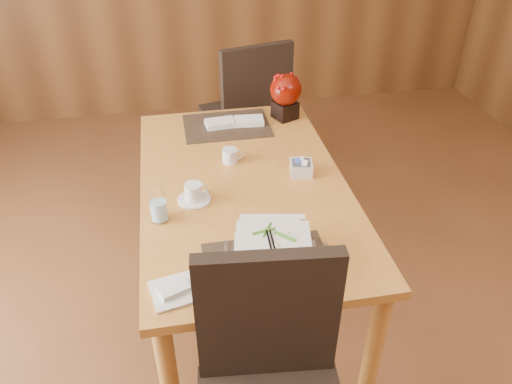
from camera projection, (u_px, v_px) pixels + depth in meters
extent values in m
cube|color=#CA8538|center=(244.00, 186.00, 2.22)|extent=(0.90, 1.50, 0.04)
cylinder|color=#CA8538|center=(160.00, 181.00, 2.93)|extent=(0.07, 0.07, 0.71)
cylinder|color=#CA8538|center=(372.00, 354.00, 1.94)|extent=(0.07, 0.07, 0.71)
cylinder|color=#CA8538|center=(289.00, 168.00, 3.05)|extent=(0.07, 0.07, 0.71)
cube|color=black|center=(269.00, 267.00, 1.76)|extent=(0.45, 0.33, 0.01)
cube|color=black|center=(227.00, 125.00, 2.65)|extent=(0.45, 0.33, 0.01)
cube|color=silver|center=(273.00, 260.00, 1.79)|extent=(0.33, 0.33, 0.01)
cube|color=silver|center=(273.00, 248.00, 1.76)|extent=(0.23, 0.23, 0.10)
cylinder|color=tan|center=(273.00, 248.00, 1.76)|extent=(0.18, 0.18, 0.08)
cylinder|color=silver|center=(194.00, 199.00, 2.10)|extent=(0.14, 0.14, 0.01)
cylinder|color=silver|center=(194.00, 192.00, 2.07)|extent=(0.09, 0.09, 0.07)
cylinder|color=black|center=(193.00, 186.00, 2.06)|extent=(0.07, 0.07, 0.01)
cylinder|color=white|center=(158.00, 203.00, 1.94)|extent=(0.08, 0.08, 0.17)
cube|color=silver|center=(301.00, 168.00, 2.25)|extent=(0.11, 0.11, 0.06)
cube|color=black|center=(285.00, 110.00, 2.71)|extent=(0.15, 0.15, 0.09)
sphere|color=maroon|center=(286.00, 90.00, 2.64)|extent=(0.17, 0.17, 0.17)
cube|color=silver|center=(174.00, 292.00, 1.67)|extent=(0.18, 0.18, 0.01)
cube|color=black|center=(268.00, 316.00, 1.57)|extent=(0.46, 0.10, 0.52)
cube|color=black|center=(244.00, 117.00, 3.35)|extent=(0.58, 0.58, 0.06)
cube|color=black|center=(257.00, 88.00, 3.02)|extent=(0.46, 0.16, 0.52)
cylinder|color=black|center=(258.00, 132.00, 3.71)|extent=(0.04, 0.04, 0.45)
cylinder|color=black|center=(282.00, 157.00, 3.42)|extent=(0.04, 0.04, 0.45)
cylinder|color=black|center=(208.00, 143.00, 3.58)|extent=(0.04, 0.04, 0.45)
cylinder|color=black|center=(229.00, 169.00, 3.28)|extent=(0.04, 0.04, 0.45)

